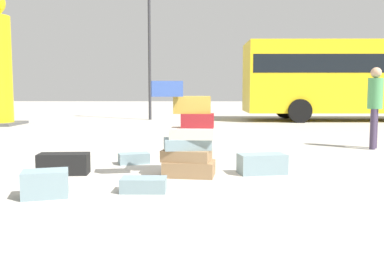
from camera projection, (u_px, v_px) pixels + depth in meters
name	position (u px, v px, depth m)	size (l,w,h in m)	color
ground_plane	(188.00, 176.00, 5.90)	(80.00, 80.00, 0.00)	#ADA89E
suitcase_tower	(188.00, 138.00, 5.90)	(0.91, 0.74, 1.35)	olive
suitcase_slate_right_side	(45.00, 184.00, 4.75)	(0.51, 0.36, 0.31)	gray
suitcase_black_behind_tower	(64.00, 164.00, 6.03)	(0.72, 0.31, 0.31)	black
suitcase_slate_foreground_near	(144.00, 185.00, 5.00)	(0.55, 0.31, 0.17)	gray
suitcase_slate_white_trunk	(134.00, 158.00, 6.90)	(0.50, 0.29, 0.18)	gray
suitcase_slate_left_side	(262.00, 164.00, 6.07)	(0.69, 0.35, 0.29)	gray
person_bearded_onlooker	(375.00, 100.00, 8.58)	(0.30, 0.31, 1.70)	#3F334C
parked_bus	(380.00, 75.00, 16.67)	(10.89, 2.89, 3.15)	yellow
lamp_post	(149.00, 31.00, 16.93)	(0.36, 0.36, 5.52)	#333338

